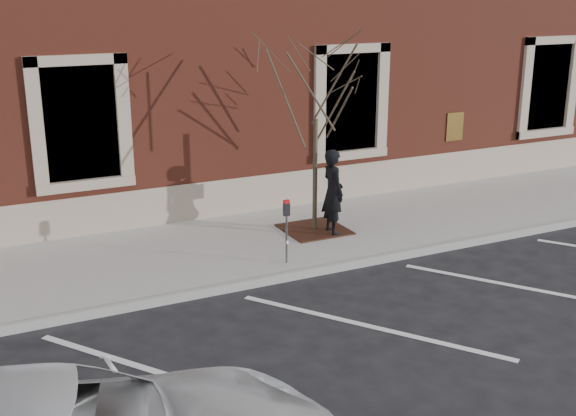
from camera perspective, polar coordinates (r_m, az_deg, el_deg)
ground at (r=12.82m, az=1.18°, el=-5.42°), size 120.00×120.00×0.00m
sidewalk_near at (r=14.26m, az=-2.03°, el=-2.72°), size 40.00×3.50×0.15m
curb_near at (r=12.75m, az=1.29°, el=-5.18°), size 40.00×0.12×0.15m
parking_stripes at (r=11.08m, az=6.46°, el=-9.28°), size 28.00×4.40×0.01m
building_civic at (r=19.08m, az=-9.77°, el=14.11°), size 40.00×8.62×8.00m
man at (r=14.30m, az=3.57°, el=1.27°), size 0.45×0.65×1.73m
parking_meter at (r=12.74m, az=-0.12°, el=-0.92°), size 0.11×0.08×1.17m
tree_grate at (r=14.73m, az=2.10°, el=-1.69°), size 1.24×1.24×0.03m
sapling at (r=14.07m, az=2.23°, el=9.55°), size 2.50×2.50×4.16m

